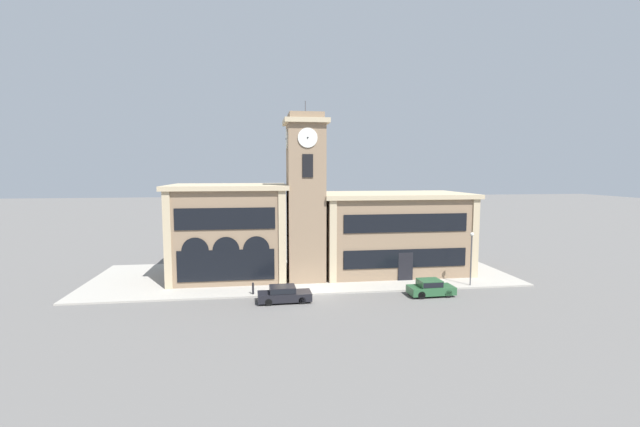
{
  "coord_description": "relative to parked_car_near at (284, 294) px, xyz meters",
  "views": [
    {
      "loc": [
        -4.54,
        -37.03,
        11.09
      ],
      "look_at": [
        1.18,
        3.43,
        7.0
      ],
      "focal_mm": 24.0,
      "sensor_mm": 36.0,
      "label": 1
    }
  ],
  "objects": [
    {
      "name": "parked_car_mid",
      "position": [
        13.05,
        0.0,
        0.05
      ],
      "size": [
        4.07,
        1.97,
        1.46
      ],
      "rotation": [
        0.0,
        0.0,
        0.03
      ],
      "color": "#285633",
      "rests_on": "ground_plane"
    },
    {
      "name": "street_lamp",
      "position": [
        18.0,
        2.26,
        2.86
      ],
      "size": [
        0.36,
        0.36,
        5.13
      ],
      "color": "#4C4C51",
      "rests_on": "sidewalk_kerb"
    },
    {
      "name": "town_hall_right_wing",
      "position": [
        12.46,
        9.59,
        3.66
      ],
      "size": [
        16.13,
        9.92,
        8.69
      ],
      "color": "#897056",
      "rests_on": "ground_plane"
    },
    {
      "name": "parked_car_near",
      "position": [
        0.0,
        0.0,
        0.0
      ],
      "size": [
        4.55,
        2.0,
        1.37
      ],
      "rotation": [
        0.0,
        0.0,
        0.03
      ],
      "color": "black",
      "rests_on": "ground_plane"
    },
    {
      "name": "clock_tower",
      "position": [
        2.63,
        6.81,
        7.69
      ],
      "size": [
        4.32,
        4.32,
        17.87
      ],
      "color": "#897056",
      "rests_on": "ground_plane"
    },
    {
      "name": "sidewalk_kerb",
      "position": [
        2.64,
        8.91,
        -0.64
      ],
      "size": [
        43.08,
        14.64,
        0.15
      ],
      "color": "#A39E93",
      "rests_on": "ground_plane"
    },
    {
      "name": "ground_plane",
      "position": [
        2.64,
        1.59,
        -0.71
      ],
      "size": [
        300.0,
        300.0,
        0.0
      ],
      "primitive_type": "plane",
      "color": "#605E5B"
    },
    {
      "name": "town_hall_left_wing",
      "position": [
        -5.11,
        9.59,
        4.15
      ],
      "size": [
        11.97,
        9.92,
        9.68
      ],
      "color": "#897056",
      "rests_on": "ground_plane"
    },
    {
      "name": "bollard",
      "position": [
        -2.61,
        2.16,
        -0.04
      ],
      "size": [
        0.18,
        0.18,
        1.06
      ],
      "color": "black",
      "rests_on": "sidewalk_kerb"
    }
  ]
}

